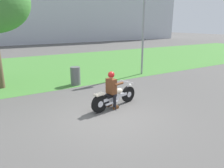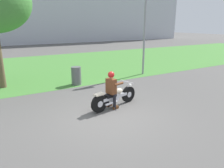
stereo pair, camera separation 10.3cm
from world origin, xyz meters
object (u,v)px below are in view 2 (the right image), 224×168
rider_lead (111,87)px  trash_can (76,76)px  streetlight_pole (147,21)px  motorcycle_lead (115,97)px

rider_lead → trash_can: size_ratio=1.50×
streetlight_pole → motorcycle_lead: bearing=-139.5°
motorcycle_lead → streetlight_pole: 6.48m
motorcycle_lead → rider_lead: rider_lead is taller
motorcycle_lead → streetlight_pole: streetlight_pole is taller
rider_lead → trash_can: 3.65m
motorcycle_lead → streetlight_pole: bearing=27.4°
rider_lead → streetlight_pole: 6.44m
motorcycle_lead → trash_can: (-0.18, 3.60, 0.07)m
streetlight_pole → trash_can: bearing=-177.5°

